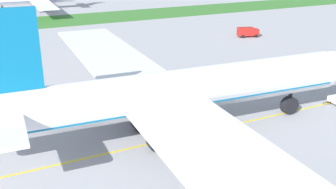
% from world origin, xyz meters
% --- Properties ---
extents(ground_plane, '(600.00, 600.00, 0.00)m').
position_xyz_m(ground_plane, '(0.00, 0.00, 0.00)').
color(ground_plane, '#9E9EA3').
rests_on(ground_plane, ground).
extents(apron_taxi_line, '(280.00, 0.36, 0.01)m').
position_xyz_m(apron_taxi_line, '(0.00, 2.09, 0.00)').
color(apron_taxi_line, yellow).
rests_on(apron_taxi_line, ground).
extents(grass_median_strip, '(320.00, 24.00, 0.10)m').
position_xyz_m(grass_median_strip, '(0.00, 100.94, 0.05)').
color(grass_median_strip, '#38722D').
rests_on(grass_median_strip, ground).
extents(airliner_foreground, '(60.73, 97.36, 18.52)m').
position_xyz_m(airliner_foreground, '(-2.44, 2.89, 6.29)').
color(airliner_foreground, white).
rests_on(airliner_foreground, ground).
extents(ground_crew_wingwalker_starboard, '(0.42, 0.47, 1.57)m').
position_xyz_m(ground_crew_wingwalker_starboard, '(12.85, 10.01, 0.95)').
color(ground_crew_wingwalker_starboard, black).
rests_on(ground_crew_wingwalker_starboard, ground).
extents(service_truck_fuel_bowser, '(6.42, 4.00, 2.74)m').
position_xyz_m(service_truck_fuel_bowser, '(46.33, 50.08, 1.51)').
color(service_truck_fuel_bowser, '#B21E19').
rests_on(service_truck_fuel_bowser, ground).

